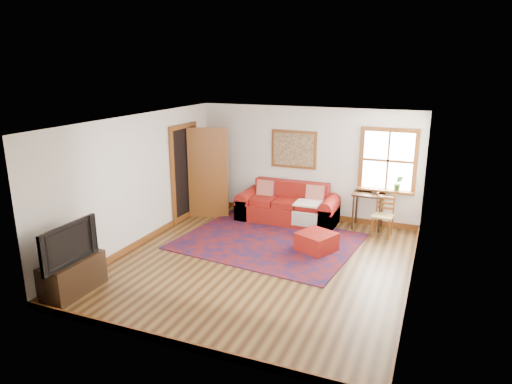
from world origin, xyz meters
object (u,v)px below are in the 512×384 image
at_px(red_ottoman, 316,242).
at_px(media_cabinet, 73,276).
at_px(side_table, 368,199).
at_px(red_leather_sofa, 288,208).
at_px(ladder_back_chair, 384,214).

bearing_deg(red_ottoman, media_cabinet, -110.86).
bearing_deg(media_cabinet, side_table, 51.27).
bearing_deg(red_leather_sofa, red_ottoman, -54.19).
bearing_deg(red_leather_sofa, side_table, 6.22).
height_order(side_table, media_cabinet, side_table).
xyz_separation_m(red_ottoman, side_table, (0.68, 1.62, 0.47)).
xyz_separation_m(red_leather_sofa, ladder_back_chair, (2.08, -0.12, 0.17)).
xyz_separation_m(side_table, ladder_back_chair, (0.37, -0.31, -0.19)).
bearing_deg(red_leather_sofa, ladder_back_chair, -3.28).
height_order(red_ottoman, side_table, side_table).
xyz_separation_m(red_leather_sofa, side_table, (1.71, 0.19, 0.36)).
relative_size(side_table, ladder_back_chair, 0.91).
distance_m(red_leather_sofa, media_cabinet, 4.85).
xyz_separation_m(side_table, media_cabinet, (-3.70, -4.61, -0.37)).
relative_size(side_table, media_cabinet, 0.77).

